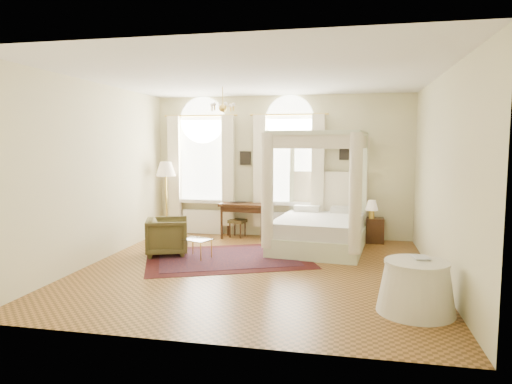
% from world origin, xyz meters
% --- Properties ---
extents(ground, '(6.00, 6.00, 0.00)m').
position_xyz_m(ground, '(0.00, 0.00, 0.00)').
color(ground, brown).
rests_on(ground, ground).
extents(room_walls, '(6.00, 6.00, 6.00)m').
position_xyz_m(room_walls, '(0.00, 0.00, 1.98)').
color(room_walls, beige).
rests_on(room_walls, ground).
extents(window_left, '(1.62, 0.27, 3.29)m').
position_xyz_m(window_left, '(-1.90, 2.87, 1.49)').
color(window_left, white).
rests_on(window_left, room_walls).
extents(window_right, '(1.62, 0.27, 3.29)m').
position_xyz_m(window_right, '(0.20, 2.87, 1.49)').
color(window_right, white).
rests_on(window_right, room_walls).
extents(chandelier, '(0.51, 0.45, 0.50)m').
position_xyz_m(chandelier, '(-0.90, 1.20, 2.91)').
color(chandelier, gold).
rests_on(chandelier, room_walls).
extents(wall_pictures, '(2.54, 0.03, 0.39)m').
position_xyz_m(wall_pictures, '(0.09, 2.97, 1.89)').
color(wall_pictures, black).
rests_on(wall_pictures, room_walls).
extents(canopy_bed, '(2.06, 2.43, 2.43)m').
position_xyz_m(canopy_bed, '(0.98, 1.80, 0.55)').
color(canopy_bed, beige).
rests_on(canopy_bed, ground).
extents(nightstand, '(0.39, 0.35, 0.55)m').
position_xyz_m(nightstand, '(2.15, 2.70, 0.27)').
color(nightstand, '#391F0F').
rests_on(nightstand, ground).
extents(nightstand_lamp, '(0.27, 0.27, 0.40)m').
position_xyz_m(nightstand_lamp, '(2.07, 2.65, 0.81)').
color(nightstand_lamp, gold).
rests_on(nightstand_lamp, nightstand).
extents(writing_desk, '(1.14, 0.66, 0.82)m').
position_xyz_m(writing_desk, '(-0.79, 2.59, 0.70)').
color(writing_desk, '#391F0F').
rests_on(writing_desk, ground).
extents(laptop, '(0.42, 0.35, 0.03)m').
position_xyz_m(laptop, '(-0.97, 2.66, 0.84)').
color(laptop, black).
rests_on(laptop, writing_desk).
extents(stool, '(0.42, 0.42, 0.41)m').
position_xyz_m(stool, '(-0.98, 2.70, 0.34)').
color(stool, '#4A4220').
rests_on(stool, ground).
extents(armchair, '(1.03, 1.02, 0.73)m').
position_xyz_m(armchair, '(-1.93, 0.74, 0.37)').
color(armchair, '#463F1E').
rests_on(armchair, ground).
extents(coffee_table, '(0.66, 0.57, 0.38)m').
position_xyz_m(coffee_table, '(-1.27, 0.59, 0.34)').
color(coffee_table, silver).
rests_on(coffee_table, ground).
extents(floor_lamp, '(0.46, 0.46, 1.77)m').
position_xyz_m(floor_lamp, '(-2.62, 2.39, 1.51)').
color(floor_lamp, gold).
rests_on(floor_lamp, ground).
extents(oriental_rug, '(3.65, 3.20, 0.01)m').
position_xyz_m(oriental_rug, '(-0.68, 0.69, 0.01)').
color(oriental_rug, '#431010').
rests_on(oriental_rug, ground).
extents(side_table, '(1.00, 1.00, 0.68)m').
position_xyz_m(side_table, '(2.45, -1.54, 0.33)').
color(side_table, beige).
rests_on(side_table, ground).
extents(book, '(0.24, 0.30, 0.03)m').
position_xyz_m(book, '(2.41, -1.41, 0.69)').
color(book, black).
rests_on(book, side_table).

